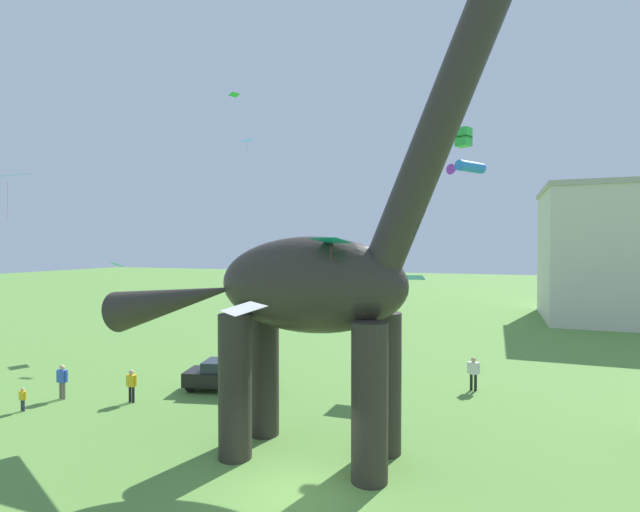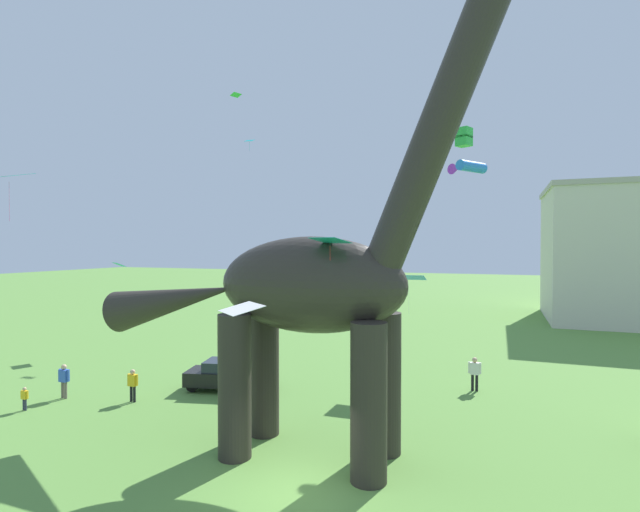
% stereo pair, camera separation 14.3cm
% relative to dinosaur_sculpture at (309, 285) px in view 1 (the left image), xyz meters
% --- Properties ---
extents(ground_plane, '(240.00, 240.00, 0.00)m').
position_rel_dinosaur_sculpture_xyz_m(ground_plane, '(0.60, -2.63, -6.12)').
color(ground_plane, '#5B8E3D').
extents(dinosaur_sculpture, '(16.18, 3.43, 16.92)m').
position_rel_dinosaur_sculpture_xyz_m(dinosaur_sculpture, '(0.00, 0.00, 0.00)').
color(dinosaur_sculpture, '#2D2823').
rests_on(dinosaur_sculpture, ground_plane).
extents(parked_sedan_left, '(4.50, 2.69, 1.55)m').
position_rel_dinosaur_sculpture_xyz_m(parked_sedan_left, '(-6.79, 5.57, -5.31)').
color(parked_sedan_left, black).
rests_on(parked_sedan_left, ground_plane).
extents(person_near_flyer, '(0.40, 0.18, 1.07)m').
position_rel_dinosaur_sculpture_xyz_m(person_near_flyer, '(-13.81, -0.34, -5.47)').
color(person_near_flyer, '#2D3347').
rests_on(person_near_flyer, ground_plane).
extents(person_vendor_side, '(0.59, 0.26, 1.57)m').
position_rel_dinosaur_sculpture_xyz_m(person_vendor_side, '(-10.06, 2.34, -5.17)').
color(person_vendor_side, black).
rests_on(person_vendor_side, ground_plane).
extents(person_strolling_adult, '(0.65, 0.29, 1.74)m').
position_rel_dinosaur_sculpture_xyz_m(person_strolling_adult, '(5.21, 9.97, -5.06)').
color(person_strolling_adult, black).
rests_on(person_strolling_adult, ground_plane).
extents(person_far_spectator, '(0.63, 0.28, 1.68)m').
position_rel_dinosaur_sculpture_xyz_m(person_far_spectator, '(-13.60, 1.56, -5.10)').
color(person_far_spectator, '#6B6056').
rests_on(person_far_spectator, ground_plane).
extents(kite_near_high, '(1.53, 1.49, 0.22)m').
position_rel_dinosaur_sculpture_xyz_m(kite_near_high, '(-0.11, -4.49, -0.30)').
color(kite_near_high, white).
extents(kite_far_left, '(1.26, 1.14, 0.32)m').
position_rel_dinosaur_sculpture_xyz_m(kite_far_left, '(-19.62, 11.55, 0.01)').
color(kite_far_left, '#19B2B7').
extents(kite_high_left, '(1.67, 1.29, 1.98)m').
position_rel_dinosaur_sculpture_xyz_m(kite_high_left, '(-12.29, -2.04, 4.21)').
color(kite_high_left, '#19B2B7').
extents(kite_drifting, '(0.68, 0.68, 0.73)m').
position_rel_dinosaur_sculpture_xyz_m(kite_drifting, '(5.00, 4.23, 5.73)').
color(kite_drifting, green).
extents(kite_apex, '(0.83, 0.61, 1.04)m').
position_rel_dinosaur_sculpture_xyz_m(kite_apex, '(-13.99, 20.85, 10.51)').
color(kite_apex, '#19B2B7').
extents(kite_far_right, '(0.70, 0.80, 0.17)m').
position_rel_dinosaur_sculpture_xyz_m(kite_far_right, '(-10.76, 13.16, 11.82)').
color(kite_far_right, green).
extents(kite_trailing, '(1.43, 1.27, 1.45)m').
position_rel_dinosaur_sculpture_xyz_m(kite_trailing, '(1.23, -1.17, 1.54)').
color(kite_trailing, '#19B2B7').
extents(kite_mid_left, '(1.81, 1.36, 2.23)m').
position_rel_dinosaur_sculpture_xyz_m(kite_mid_left, '(1.68, 10.66, -0.38)').
color(kite_mid_left, '#287AE5').
extents(kite_mid_center, '(1.96, 1.87, 0.55)m').
position_rel_dinosaur_sculpture_xyz_m(kite_mid_center, '(4.85, 9.37, 5.33)').
color(kite_mid_center, '#287AE5').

